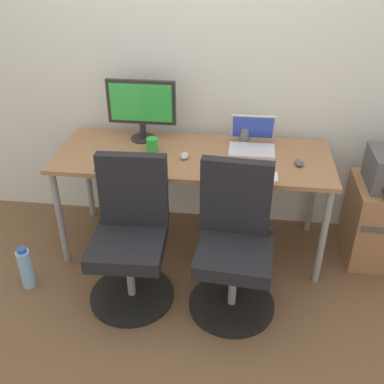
# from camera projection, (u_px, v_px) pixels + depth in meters

# --- Properties ---
(ground_plane) EXTENTS (5.28, 5.28, 0.00)m
(ground_plane) POSITION_uv_depth(u_px,v_px,m) (193.00, 244.00, 3.40)
(ground_plane) COLOR brown
(back_wall) EXTENTS (4.40, 0.04, 2.60)m
(back_wall) POSITION_uv_depth(u_px,v_px,m) (201.00, 56.00, 3.09)
(back_wall) COLOR silver
(back_wall) RESTS_ON ground
(desk) EXTENTS (1.85, 0.70, 0.75)m
(desk) POSITION_uv_depth(u_px,v_px,m) (193.00, 163.00, 3.04)
(desk) COLOR #996B47
(desk) RESTS_ON ground
(office_chair_left) EXTENTS (0.54, 0.54, 0.94)m
(office_chair_left) POSITION_uv_depth(u_px,v_px,m) (131.00, 239.00, 2.75)
(office_chair_left) COLOR black
(office_chair_left) RESTS_ON ground
(office_chair_right) EXTENTS (0.54, 0.54, 0.94)m
(office_chair_right) POSITION_uv_depth(u_px,v_px,m) (234.00, 247.00, 2.69)
(office_chair_right) COLOR black
(office_chair_right) RESTS_ON ground
(water_bottle_on_floor) EXTENTS (0.09, 0.09, 0.31)m
(water_bottle_on_floor) POSITION_uv_depth(u_px,v_px,m) (26.00, 268.00, 2.94)
(water_bottle_on_floor) COLOR #8CBFF2
(water_bottle_on_floor) RESTS_ON ground
(desktop_monitor) EXTENTS (0.48, 0.18, 0.43)m
(desktop_monitor) POSITION_uv_depth(u_px,v_px,m) (141.00, 106.00, 3.10)
(desktop_monitor) COLOR #262626
(desktop_monitor) RESTS_ON desk
(open_laptop) EXTENTS (0.31, 0.29, 0.22)m
(open_laptop) POSITION_uv_depth(u_px,v_px,m) (252.00, 141.00, 3.07)
(open_laptop) COLOR silver
(open_laptop) RESTS_ON desk
(keyboard_by_monitor) EXTENTS (0.34, 0.12, 0.02)m
(keyboard_by_monitor) POSITION_uv_depth(u_px,v_px,m) (123.00, 168.00, 2.83)
(keyboard_by_monitor) COLOR #515156
(keyboard_by_monitor) RESTS_ON desk
(keyboard_by_laptop) EXTENTS (0.34, 0.12, 0.02)m
(keyboard_by_laptop) POSITION_uv_depth(u_px,v_px,m) (250.00, 176.00, 2.74)
(keyboard_by_laptop) COLOR silver
(keyboard_by_laptop) RESTS_ON desk
(mouse_by_monitor) EXTENTS (0.06, 0.10, 0.03)m
(mouse_by_monitor) POSITION_uv_depth(u_px,v_px,m) (185.00, 156.00, 2.96)
(mouse_by_monitor) COLOR #B7B7B7
(mouse_by_monitor) RESTS_ON desk
(mouse_by_laptop) EXTENTS (0.06, 0.10, 0.03)m
(mouse_by_laptop) POSITION_uv_depth(u_px,v_px,m) (299.00, 163.00, 2.87)
(mouse_by_laptop) COLOR #515156
(mouse_by_laptop) RESTS_ON desk
(coffee_mug) EXTENTS (0.08, 0.08, 0.09)m
(coffee_mug) POSITION_uv_depth(u_px,v_px,m) (152.00, 145.00, 3.04)
(coffee_mug) COLOR green
(coffee_mug) RESTS_ON desk
(pen_cup) EXTENTS (0.07, 0.07, 0.10)m
(pen_cup) POSITION_uv_depth(u_px,v_px,m) (245.00, 134.00, 3.17)
(pen_cup) COLOR slate
(pen_cup) RESTS_ON desk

